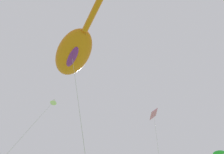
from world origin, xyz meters
TOP-DOWN VIEW (x-y plane):
  - big_show_kite at (-2.87, 11.78)m, footprint 6.03×12.86m
  - small_kite_box_yellow at (-2.16, 14.42)m, footprint 4.80×2.11m
  - small_kite_triangle_green at (14.47, 8.36)m, footprint 1.28×5.58m
  - small_kite_stunt_black at (7.75, 11.31)m, footprint 1.36×2.07m

SIDE VIEW (x-z plane):
  - small_kite_box_yellow at x=-2.16m, z-range 6.82..21.39m
  - small_kite_triangle_green at x=14.47m, z-range 7.34..22.60m
  - small_kite_stunt_black at x=7.75m, z-range 7.85..26.03m
  - big_show_kite at x=-2.87m, z-range 8.86..28.02m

